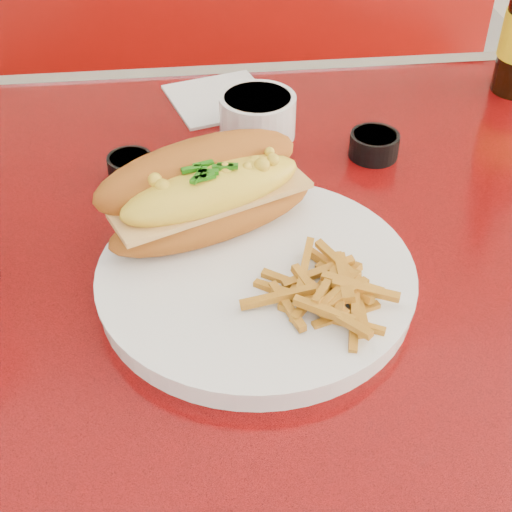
{
  "coord_description": "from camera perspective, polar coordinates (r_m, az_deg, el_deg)",
  "views": [
    {
      "loc": [
        -0.12,
        -0.59,
        1.24
      ],
      "look_at": [
        -0.07,
        -0.08,
        0.81
      ],
      "focal_mm": 50.0,
      "sensor_mm": 36.0,
      "label": 1
    }
  ],
  "objects": [
    {
      "name": "diner_table",
      "position": [
        0.88,
        3.75,
        -6.42
      ],
      "size": [
        1.23,
        0.83,
        0.77
      ],
      "color": "red",
      "rests_on": "ground"
    },
    {
      "name": "sauce_cup_right",
      "position": [
        0.89,
        9.44,
        8.83
      ],
      "size": [
        0.07,
        0.07,
        0.03
      ],
      "rotation": [
        0.0,
        0.0,
        0.17
      ],
      "color": "black",
      "rests_on": "diner_table"
    },
    {
      "name": "mac_hoagie",
      "position": [
        0.72,
        -3.92,
        5.16
      ],
      "size": [
        0.25,
        0.19,
        0.1
      ],
      "rotation": [
        0.0,
        0.0,
        0.4
      ],
      "color": "#AD5D1B",
      "rests_on": "dinner_plate"
    },
    {
      "name": "sauce_cup_left",
      "position": [
        0.86,
        -10.01,
        7.13
      ],
      "size": [
        0.07,
        0.07,
        0.03
      ],
      "rotation": [
        0.0,
        0.0,
        -0.43
      ],
      "color": "black",
      "rests_on": "diner_table"
    },
    {
      "name": "paper_napkin",
      "position": [
        1.02,
        -2.89,
        12.47
      ],
      "size": [
        0.16,
        0.16,
        0.0
      ],
      "primitive_type": "cube",
      "rotation": [
        0.0,
        0.0,
        0.28
      ],
      "color": "silver",
      "rests_on": "diner_table"
    },
    {
      "name": "dinner_plate",
      "position": [
        0.69,
        0.0,
        -1.76
      ],
      "size": [
        0.39,
        0.39,
        0.02
      ],
      "rotation": [
        0.0,
        0.0,
        0.31
      ],
      "color": "white",
      "rests_on": "diner_table"
    },
    {
      "name": "booth_bench_far",
      "position": [
        1.7,
        -1.12,
        5.9
      ],
      "size": [
        1.2,
        0.51,
        0.9
      ],
      "color": "maroon",
      "rests_on": "ground"
    },
    {
      "name": "gravy_ramekin",
      "position": [
        0.92,
        0.12,
        11.24
      ],
      "size": [
        0.11,
        0.11,
        0.05
      ],
      "rotation": [
        0.0,
        0.0,
        0.18
      ],
      "color": "white",
      "rests_on": "diner_table"
    },
    {
      "name": "fork",
      "position": [
        0.7,
        5.53,
        -0.24
      ],
      "size": [
        0.07,
        0.12,
        0.0
      ],
      "rotation": [
        0.0,
        0.0,
        2.06
      ],
      "color": "#BABABF",
      "rests_on": "dinner_plate"
    },
    {
      "name": "fries_pile",
      "position": [
        0.65,
        5.66,
        -2.66
      ],
      "size": [
        0.13,
        0.12,
        0.03
      ],
      "primitive_type": null,
      "rotation": [
        0.0,
        0.0,
        -0.38
      ],
      "color": "orange",
      "rests_on": "dinner_plate"
    }
  ]
}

